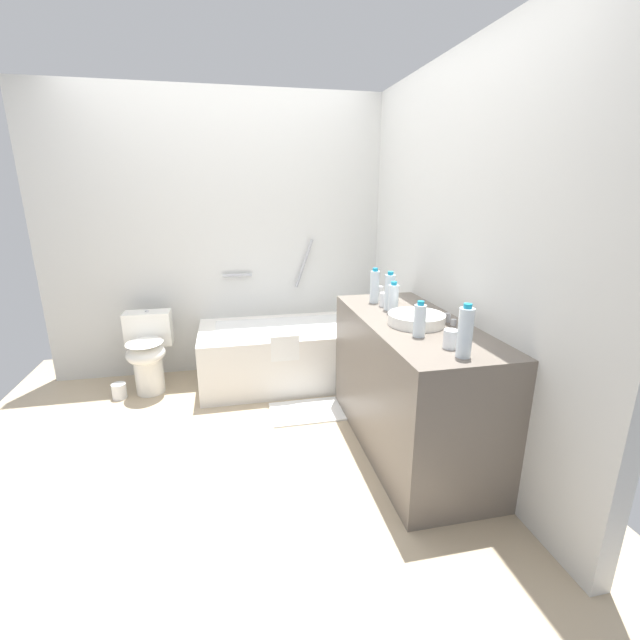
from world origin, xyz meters
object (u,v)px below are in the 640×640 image
object	(u,v)px
bathtub	(292,351)
sink_faucet	(446,318)
water_bottle_0	(390,292)
drinking_glass_0	(451,339)
drinking_glass_2	(384,300)
toilet_paper_roll	(119,391)
bath_mat	(314,411)
toilet	(148,350)
water_bottle_3	(420,320)
water_bottle_2	(393,299)
water_bottle_1	(465,332)
drinking_glass_1	(378,293)
sink_basin	(416,319)
water_bottle_4	(375,287)

from	to	relation	value
bathtub	sink_faucet	world-z (taller)	bathtub
water_bottle_0	drinking_glass_0	bearing A→B (deg)	-87.12
drinking_glass_2	toilet_paper_roll	bearing A→B (deg)	158.97
drinking_glass_0	bath_mat	size ratio (longest dim) A/B	0.14
bathtub	toilet	size ratio (longest dim) A/B	2.38
water_bottle_3	toilet_paper_roll	world-z (taller)	water_bottle_3
water_bottle_2	drinking_glass_2	distance (m)	0.18
bathtub	bath_mat	distance (m)	0.67
toilet_paper_roll	water_bottle_1	bearing A→B (deg)	-40.75
water_bottle_1	drinking_glass_1	xyz separation A→B (m)	(-0.01, 1.16, -0.07)
water_bottle_2	water_bottle_3	xyz separation A→B (m)	(-0.03, -0.46, -0.01)
water_bottle_3	drinking_glass_1	world-z (taller)	water_bottle_3
bathtub	sink_basin	distance (m)	1.50
sink_faucet	water_bottle_4	bearing A→B (deg)	115.56
water_bottle_1	toilet	bearing A→B (deg)	133.85
sink_basin	water_bottle_3	size ratio (longest dim) A/B	1.69
sink_faucet	drinking_glass_0	size ratio (longest dim) A/B	1.61
water_bottle_0	water_bottle_3	world-z (taller)	water_bottle_0
drinking_glass_0	toilet	bearing A→B (deg)	135.79
bathtub	bath_mat	size ratio (longest dim) A/B	2.36
bathtub	toilet_paper_roll	size ratio (longest dim) A/B	12.40
water_bottle_1	water_bottle_2	size ratio (longest dim) A/B	1.26
sink_basin	drinking_glass_2	bearing A→B (deg)	95.08
toilet	water_bottle_2	size ratio (longest dim) A/B	3.16
water_bottle_3	drinking_glass_2	distance (m)	0.64
bathtub	bath_mat	world-z (taller)	bathtub
water_bottle_0	toilet_paper_roll	size ratio (longest dim) A/B	2.04
toilet	bath_mat	xyz separation A→B (m)	(1.26, -0.66, -0.34)
sink_faucet	water_bottle_0	distance (m)	0.42
sink_basin	toilet_paper_roll	world-z (taller)	sink_basin
water_bottle_2	drinking_glass_1	size ratio (longest dim) A/B	2.18
water_bottle_2	water_bottle_4	distance (m)	0.29
bathtub	drinking_glass_0	distance (m)	1.85
toilet	drinking_glass_2	size ratio (longest dim) A/B	6.89
bath_mat	toilet_paper_roll	bearing A→B (deg)	159.99
drinking_glass_1	water_bottle_0	bearing A→B (deg)	-95.20
sink_basin	sink_faucet	distance (m)	0.19
sink_basin	water_bottle_1	distance (m)	0.53
water_bottle_3	drinking_glass_1	distance (m)	0.84
sink_basin	toilet_paper_roll	bearing A→B (deg)	149.22
water_bottle_0	water_bottle_1	bearing A→B (deg)	-87.40
drinking_glass_0	sink_faucet	bearing A→B (deg)	64.81
drinking_glass_1	toilet_paper_roll	world-z (taller)	drinking_glass_1
toilet	bath_mat	distance (m)	1.46
toilet	drinking_glass_0	bearing A→B (deg)	46.35
water_bottle_1	toilet_paper_roll	bearing A→B (deg)	139.25
sink_faucet	toilet_paper_roll	size ratio (longest dim) A/B	1.22
water_bottle_2	drinking_glass_1	distance (m)	0.38
sink_faucet	toilet_paper_roll	xyz separation A→B (m)	(-2.16, 1.17, -0.82)
water_bottle_1	drinking_glass_1	world-z (taller)	water_bottle_1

